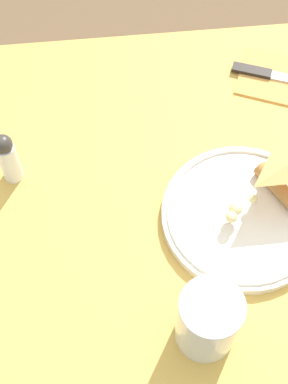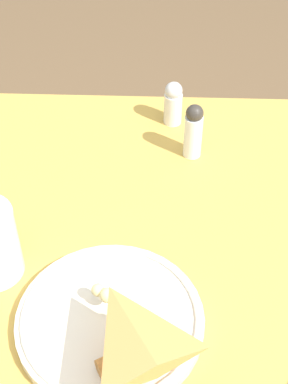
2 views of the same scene
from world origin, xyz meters
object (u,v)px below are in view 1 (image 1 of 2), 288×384
Objects in this scene: butter_knife at (279,76)px; pepper_shaker at (8,158)px; dining_table at (254,219)px; plate_pizza at (244,214)px; milk_glass at (208,322)px; napkin_folded at (283,79)px.

pepper_shaker reaches higher than butter_knife.
pepper_shaker is at bearing 171.03° from dining_table.
dining_table is 0.14m from plate_pizza.
milk_glass reaches higher than napkin_folded.
milk_glass is (-0.09, -0.17, 0.04)m from plate_pizza.
pepper_shaker reaches higher than plate_pizza.
dining_table is at bearing -109.65° from napkin_folded.
pepper_shaker is at bearing -140.04° from butter_knife.
butter_knife is at bearing 72.64° from dining_table.
pepper_shaker is at bearing -162.29° from napkin_folded.
butter_knife is at bearing 18.38° from pepper_shaker.
pepper_shaker is (-0.39, 0.06, 0.16)m from dining_table.
milk_glass is at bearing -47.34° from pepper_shaker.
milk_glass is (-0.13, -0.22, 0.16)m from dining_table.
milk_glass is 0.62× the size of napkin_folded.
plate_pizza is at bearing -91.44° from butter_knife.
butter_knife is (0.07, 0.22, 0.12)m from dining_table.
dining_table is at bearing 47.87° from plate_pizza.
plate_pizza is 0.29m from butter_knife.
plate_pizza is at bearing 63.12° from milk_glass.
butter_knife is (0.11, 0.27, -0.01)m from plate_pizza.
milk_glass is 0.48m from butter_knife.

